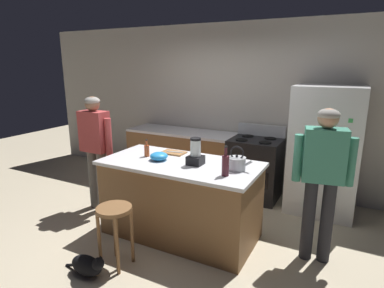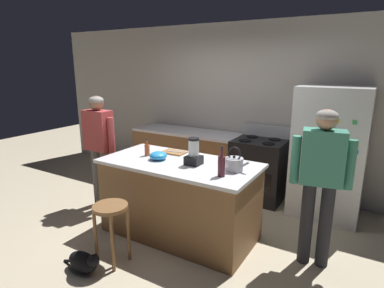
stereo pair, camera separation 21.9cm
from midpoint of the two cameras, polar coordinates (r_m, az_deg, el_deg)
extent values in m
plane|color=beige|center=(4.12, -3.59, -15.76)|extent=(14.00, 14.00, 0.00)
cube|color=#BCB7AD|center=(5.38, 7.02, 6.57)|extent=(8.00, 0.10, 2.70)
cube|color=brown|center=(3.92, -3.69, -10.07)|extent=(1.81, 0.86, 0.90)
cube|color=silver|center=(3.75, -3.81, -3.54)|extent=(1.87, 0.92, 0.04)
cube|color=brown|center=(5.55, -2.49, -2.63)|extent=(2.00, 0.64, 0.90)
cube|color=silver|center=(5.43, -2.55, 2.10)|extent=(2.00, 0.64, 0.04)
cube|color=silver|center=(4.71, 21.40, -1.15)|extent=(0.90, 0.70, 1.78)
cylinder|color=#B7BABF|center=(4.34, 20.41, -1.12)|extent=(0.02, 0.02, 0.80)
cylinder|color=#B7BABF|center=(4.33, 21.46, -1.24)|extent=(0.02, 0.02, 0.80)
cube|color=#3FB259|center=(4.24, 25.22, 3.79)|extent=(0.05, 0.01, 0.05)
cube|color=yellow|center=(4.25, 22.73, 4.06)|extent=(0.05, 0.01, 0.05)
cube|color=#268CD8|center=(4.31, 25.48, -0.92)|extent=(0.05, 0.01, 0.05)
cube|color=red|center=(4.34, 21.07, -0.99)|extent=(0.05, 0.01, 0.05)
cube|color=black|center=(5.03, 9.92, -4.40)|extent=(0.76, 0.64, 0.94)
cube|color=black|center=(4.76, 8.69, -6.06)|extent=(0.60, 0.01, 0.24)
cube|color=#B7BABF|center=(5.16, 11.18, 2.43)|extent=(0.76, 0.06, 0.18)
cylinder|color=black|center=(4.82, 7.58, 0.73)|extent=(0.18, 0.18, 0.01)
cylinder|color=black|center=(4.71, 11.69, 0.25)|extent=(0.18, 0.18, 0.01)
cylinder|color=black|center=(5.10, 8.74, 1.43)|extent=(0.18, 0.18, 0.01)
cylinder|color=black|center=(5.00, 12.65, 0.99)|extent=(0.18, 0.18, 0.01)
cylinder|color=#66605B|center=(4.89, -18.47, -5.96)|extent=(0.13, 0.13, 0.87)
cylinder|color=#66605B|center=(4.76, -16.95, -6.36)|extent=(0.13, 0.13, 0.87)
cube|color=#B23F3F|center=(4.63, -18.39, 2.16)|extent=(0.40, 0.22, 0.56)
cylinder|color=#B23F3F|center=(4.82, -20.42, 1.84)|extent=(0.09, 0.09, 0.51)
cylinder|color=#B23F3F|center=(4.47, -16.10, 1.25)|extent=(0.09, 0.09, 0.51)
sphere|color=#8C664C|center=(4.57, -18.76, 6.83)|extent=(0.20, 0.20, 0.20)
ellipsoid|color=gray|center=(4.57, -18.80, 7.27)|extent=(0.21, 0.21, 0.12)
cylinder|color=#26262B|center=(3.66, 21.35, -12.90)|extent=(0.15, 0.15, 0.90)
cylinder|color=#26262B|center=(3.65, 18.47, -12.74)|extent=(0.15, 0.15, 0.90)
cube|color=#3F8C72|center=(3.40, 20.93, -1.89)|extent=(0.43, 0.29, 0.54)
cylinder|color=#3F8C72|center=(3.44, 25.01, -2.97)|extent=(0.11, 0.11, 0.49)
cylinder|color=#3F8C72|center=(3.40, 16.66, -2.41)|extent=(0.11, 0.11, 0.49)
sphere|color=tan|center=(3.32, 21.50, 4.29)|extent=(0.23, 0.23, 0.20)
ellipsoid|color=gray|center=(3.31, 21.56, 4.89)|extent=(0.25, 0.25, 0.12)
cylinder|color=brown|center=(3.39, -15.65, -11.17)|extent=(0.36, 0.36, 0.04)
cylinder|color=brown|center=(3.54, -18.06, -16.16)|extent=(0.04, 0.04, 0.61)
cylinder|color=brown|center=(3.40, -15.15, -17.34)|extent=(0.04, 0.04, 0.61)
cylinder|color=brown|center=(3.69, -15.40, -14.70)|extent=(0.04, 0.04, 0.61)
cylinder|color=brown|center=(3.55, -12.51, -15.73)|extent=(0.04, 0.04, 0.61)
ellipsoid|color=black|center=(3.59, -20.15, -19.77)|extent=(0.36, 0.18, 0.20)
sphere|color=black|center=(3.45, -18.34, -19.73)|extent=(0.12, 0.12, 0.12)
cone|color=black|center=(3.40, -18.68, -19.16)|extent=(0.04, 0.04, 0.03)
cone|color=black|center=(3.43, -17.92, -18.74)|extent=(0.04, 0.04, 0.03)
cylinder|color=black|center=(3.76, -22.26, -19.44)|extent=(0.20, 0.03, 0.10)
cube|color=black|center=(3.63, -1.10, -2.94)|extent=(0.17, 0.17, 0.10)
cylinder|color=silver|center=(3.59, -1.11, -0.75)|extent=(0.12, 0.12, 0.19)
cylinder|color=black|center=(3.57, -1.11, 0.89)|extent=(0.12, 0.12, 0.02)
cylinder|color=#B24C26|center=(4.00, -9.66, -1.22)|extent=(0.06, 0.06, 0.14)
cylinder|color=#B24C26|center=(3.97, -9.71, 0.17)|extent=(0.02, 0.02, 0.06)
cylinder|color=black|center=(3.96, -9.74, 0.70)|extent=(0.03, 0.03, 0.02)
cylinder|color=#471923|center=(3.27, 4.09, -3.94)|extent=(0.08, 0.08, 0.21)
cylinder|color=#471923|center=(3.22, 4.13, -1.41)|extent=(0.03, 0.03, 0.09)
cylinder|color=black|center=(3.21, 4.15, -0.50)|extent=(0.03, 0.03, 0.02)
ellipsoid|color=#268CD8|center=(3.83, -7.59, -2.19)|extent=(0.21, 0.21, 0.10)
cylinder|color=#B7BABF|center=(3.47, 6.19, -3.52)|extent=(0.20, 0.20, 0.14)
sphere|color=black|center=(3.44, 6.23, -2.17)|extent=(0.03, 0.03, 0.03)
cylinder|color=#B7BABF|center=(3.42, 8.23, -3.48)|extent=(0.09, 0.03, 0.08)
torus|color=black|center=(3.43, 6.25, -1.61)|extent=(0.16, 0.02, 0.16)
cube|color=#9E6B3D|center=(4.10, -4.87, -1.56)|extent=(0.30, 0.20, 0.02)
cube|color=#B7BABF|center=(4.08, -4.64, -1.42)|extent=(0.22, 0.07, 0.01)
camera|label=1|loc=(0.11, -91.59, -0.40)|focal=29.79mm
camera|label=2|loc=(0.11, 88.41, 0.40)|focal=29.79mm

